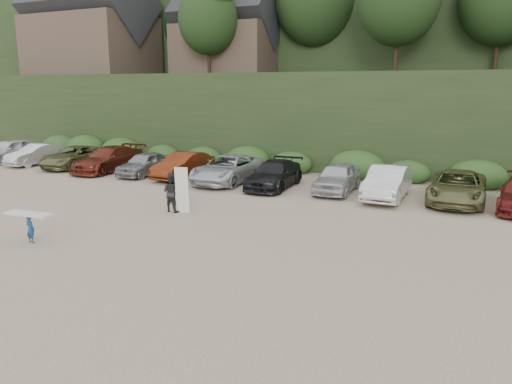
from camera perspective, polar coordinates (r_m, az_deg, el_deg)
The scene contains 5 objects.
ground at distance 16.79m, azimuth -6.11°, elevation -6.13°, with size 120.00×120.00×0.00m, color tan.
hillside_backdrop at distance 50.57m, azimuth 16.34°, elevation 18.48°, with size 90.00×41.50×28.00m.
parked_cars at distance 26.34m, azimuth 0.88°, elevation 2.31°, with size 39.62×5.60×1.65m.
child_surfer at distance 18.48m, azimuth -24.44°, elevation -3.18°, with size 1.77×0.64×1.04m.
adult_surfer at distance 21.19m, azimuth -9.53°, elevation -0.02°, with size 1.28×0.66×1.95m.
Camera 1 is at (8.44, -13.53, 5.25)m, focal length 35.00 mm.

